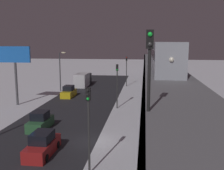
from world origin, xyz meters
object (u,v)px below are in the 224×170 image
rail_signal (150,57)px  sedan_green (40,122)px  traffic_light_mid (117,80)px  traffic_light_far (127,67)px  traffic_light_near (89,118)px  sedan_yellow (69,92)px  box_truck (83,80)px  commercial_billboard (15,60)px  subway_train (155,49)px  sedan_red (42,145)px

rail_signal → sedan_green: size_ratio=0.99×
traffic_light_mid → traffic_light_far: 19.29m
traffic_light_near → sedan_yellow: bearing=-70.5°
box_truck → traffic_light_far: traffic_light_far is taller
box_truck → commercial_billboard: (5.90, 18.41, 5.48)m
subway_train → sedan_red: subway_train is taller
traffic_light_far → traffic_light_near: bearing=90.0°
sedan_red → commercial_billboard: 20.71m
box_truck → traffic_light_far: bearing=-175.9°
box_truck → traffic_light_mid: bearing=117.1°
commercial_billboard → rail_signal: bearing=128.8°
sedan_green → traffic_light_far: 30.54m
traffic_light_mid → traffic_light_far: bearing=-90.0°
traffic_light_mid → traffic_light_far: size_ratio=1.00×
rail_signal → sedan_red: size_ratio=0.89×
traffic_light_mid → sedan_green: bearing=53.5°
box_truck → commercial_billboard: 20.09m
traffic_light_far → subway_train: bearing=-144.4°
subway_train → sedan_red: (10.92, 40.21, -7.13)m
sedan_red → traffic_light_mid: (-4.70, -16.48, 3.41)m
subway_train → rail_signal: size_ratio=18.52×
sedan_red → rail_signal: bearing=-40.8°
sedan_green → traffic_light_near: traffic_light_near is taller
subway_train → traffic_light_near: size_ratio=11.57×
subway_train → commercial_billboard: 31.98m
rail_signal → traffic_light_far: rail_signal is taller
box_truck → sedan_green: bearing=94.0°
rail_signal → sedan_red: 14.15m
sedan_red → box_truck: 35.41m
rail_signal → traffic_light_near: (4.10, -4.77, -4.67)m
sedan_red → box_truck: bearing=97.8°
box_truck → commercial_billboard: commercial_billboard is taller
rail_signal → sedan_red: (8.80, -7.58, -8.08)m
rail_signal → commercial_billboard: size_ratio=0.45×
sedan_yellow → commercial_billboard: bearing=48.2°
subway_train → traffic_light_near: 43.63m
rail_signal → traffic_light_far: (4.10, -43.35, -4.67)m
rail_signal → sedan_red: rail_signal is taller
subway_train → traffic_light_mid: subway_train is taller
traffic_light_near → traffic_light_far: same height
sedan_red → traffic_light_far: (-4.70, -35.76, 3.41)m
sedan_yellow → traffic_light_far: (-9.30, -12.26, 3.40)m
sedan_green → traffic_light_near: 12.32m
sedan_red → sedan_green: same height
subway_train → traffic_light_far: bearing=35.6°
subway_train → traffic_light_near: bearing=81.8°
sedan_green → commercial_billboard: (7.90, -10.32, 6.03)m
subway_train → sedan_red: size_ratio=16.42×
rail_signal → traffic_light_mid: rail_signal is taller
subway_train → box_truck: (15.72, 5.13, -6.57)m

